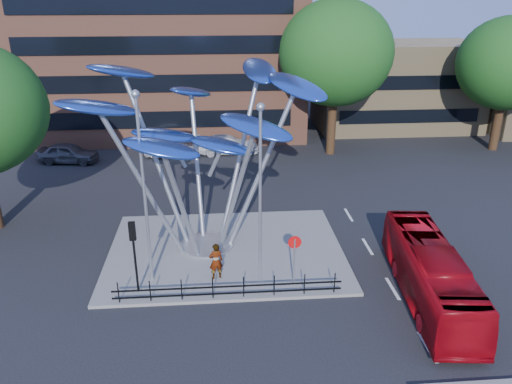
{
  "coord_description": "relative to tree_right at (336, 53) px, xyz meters",
  "views": [
    {
      "loc": [
        -1.27,
        -16.79,
        12.74
      ],
      "look_at": [
        0.4,
        4.0,
        4.15
      ],
      "focal_mm": 35.0,
      "sensor_mm": 36.0,
      "label": 1
    }
  ],
  "objects": [
    {
      "name": "ground",
      "position": [
        -8.0,
        -22.0,
        -8.04
      ],
      "size": [
        120.0,
        120.0,
        0.0
      ],
      "primitive_type": "plane",
      "color": "black",
      "rests_on": "ground"
    },
    {
      "name": "traffic_island",
      "position": [
        -9.0,
        -16.0,
        -7.96
      ],
      "size": [
        12.0,
        9.0,
        0.15
      ],
      "primitive_type": "cube",
      "color": "slate",
      "rests_on": "ground"
    },
    {
      "name": "low_building_near",
      "position": [
        8.0,
        8.0,
        -4.04
      ],
      "size": [
        15.0,
        8.0,
        8.0
      ],
      "primitive_type": "cube",
      "color": "tan",
      "rests_on": "ground"
    },
    {
      "name": "tree_right",
      "position": [
        0.0,
        0.0,
        0.0
      ],
      "size": [
        8.8,
        8.8,
        12.11
      ],
      "color": "black",
      "rests_on": "ground"
    },
    {
      "name": "tree_far",
      "position": [
        14.0,
        0.0,
        -0.93
      ],
      "size": [
        8.0,
        8.0,
        10.81
      ],
      "color": "black",
      "rests_on": "ground"
    },
    {
      "name": "leaf_sculpture",
      "position": [
        -10.07,
        -15.32,
        -1.16
      ],
      "size": [
        12.72,
        9.54,
        9.51
      ],
      "color": "#9EA0A5",
      "rests_on": "traffic_island"
    },
    {
      "name": "street_lamp_left",
      "position": [
        -12.5,
        -18.5,
        -2.68
      ],
      "size": [
        0.36,
        0.36,
        8.8
      ],
      "color": "#9EA0A5",
      "rests_on": "traffic_island"
    },
    {
      "name": "street_lamp_right",
      "position": [
        -7.5,
        -19.0,
        -2.94
      ],
      "size": [
        0.36,
        0.36,
        8.3
      ],
      "color": "#9EA0A5",
      "rests_on": "traffic_island"
    },
    {
      "name": "traffic_light_island",
      "position": [
        -13.0,
        -19.5,
        -5.42
      ],
      "size": [
        0.28,
        0.18,
        3.42
      ],
      "color": "black",
      "rests_on": "traffic_island"
    },
    {
      "name": "no_entry_sign_island",
      "position": [
        -6.0,
        -19.48,
        -6.22
      ],
      "size": [
        0.6,
        0.1,
        2.45
      ],
      "color": "#9EA0A5",
      "rests_on": "traffic_island"
    },
    {
      "name": "pedestrian_railing_front",
      "position": [
        -9.0,
        -20.3,
        -7.48
      ],
      "size": [
        10.0,
        0.06,
        1.0
      ],
      "color": "black",
      "rests_on": "traffic_island"
    },
    {
      "name": "red_bus",
      "position": [
        -0.25,
        -20.82,
        -6.78
      ],
      "size": [
        3.02,
        9.17,
        2.51
      ],
      "primitive_type": "imported",
      "rotation": [
        0.0,
        0.0,
        -0.1
      ],
      "color": "#9A070F",
      "rests_on": "ground"
    },
    {
      "name": "pedestrian",
      "position": [
        -9.51,
        -18.67,
        -7.0
      ],
      "size": [
        0.73,
        0.57,
        1.78
      ],
      "primitive_type": "imported",
      "rotation": [
        0.0,
        0.0,
        3.39
      ],
      "color": "gray",
      "rests_on": "traffic_island"
    },
    {
      "name": "parked_car_left",
      "position": [
        -20.91,
        -0.68,
        -7.26
      ],
      "size": [
        4.77,
        2.47,
        1.55
      ],
      "primitive_type": "imported",
      "rotation": [
        0.0,
        0.0,
        1.43
      ],
      "color": "#46474E",
      "rests_on": "ground"
    },
    {
      "name": "parked_car_mid",
      "position": [
        -12.93,
        0.32,
        -7.3
      ],
      "size": [
        4.58,
        1.95,
        1.47
      ],
      "primitive_type": "imported",
      "rotation": [
        0.0,
        0.0,
        1.66
      ],
      "color": "#9EA1A5",
      "rests_on": "ground"
    },
    {
      "name": "parked_car_right",
      "position": [
        -8.43,
        0.73,
        -7.29
      ],
      "size": [
        5.26,
        2.42,
        1.49
      ],
      "primitive_type": "imported",
      "rotation": [
        0.0,
        0.0,
        1.64
      ],
      "color": "silver",
      "rests_on": "ground"
    }
  ]
}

